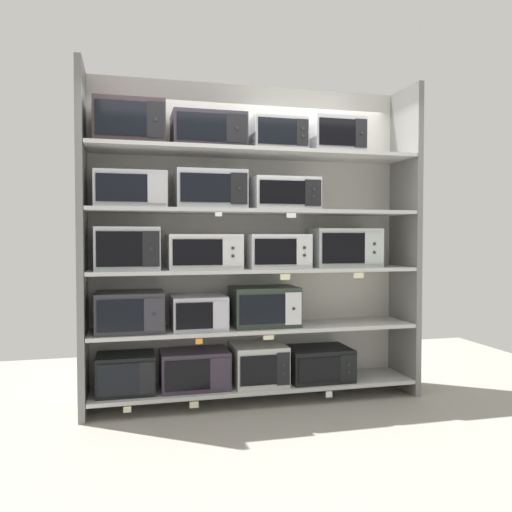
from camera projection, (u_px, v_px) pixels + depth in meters
ground at (293, 448)px, 3.37m from camera, size 6.66×6.00×0.02m
back_panel at (249, 240)px, 4.55m from camera, size 2.86×0.04×2.66m
upright_left at (82, 240)px, 3.97m from camera, size 0.05×0.48×2.66m
upright_right at (405, 240)px, 4.62m from camera, size 0.05×0.48×2.66m
shelf_0 at (256, 385)px, 4.33m from camera, size 2.66×0.48×0.03m
microwave_0 at (126, 373)px, 4.07m from camera, size 0.44×0.36×0.30m
microwave_1 at (194, 369)px, 4.20m from camera, size 0.54×0.37×0.30m
microwave_2 at (258, 364)px, 4.33m from camera, size 0.43×0.43×0.33m
microwave_3 at (318, 363)px, 4.46m from camera, size 0.53×0.42×0.27m
price_tag_0 at (127, 410)px, 3.85m from camera, size 0.06×0.00×0.04m
price_tag_1 at (194, 405)px, 3.97m from camera, size 0.07×0.00×0.05m
price_tag_2 at (329, 394)px, 4.23m from camera, size 0.05×0.00×0.05m
shelf_1 at (256, 328)px, 4.32m from camera, size 2.66×0.48×0.03m
microwave_4 at (130, 312)px, 4.06m from camera, size 0.52×0.44×0.31m
microwave_5 at (198, 312)px, 4.19m from camera, size 0.43×0.42×0.27m
microwave_6 at (264, 306)px, 4.33m from camera, size 0.54×0.40×0.32m
price_tag_3 at (199, 341)px, 3.96m from camera, size 0.05×0.00×0.04m
price_tag_4 at (269, 338)px, 4.09m from camera, size 0.09×0.00×0.03m
shelf_2 at (256, 270)px, 4.30m from camera, size 2.66×0.48×0.03m
microwave_7 at (127, 249)px, 4.04m from camera, size 0.49×0.38×0.33m
microwave_8 at (204, 252)px, 4.19m from camera, size 0.58×0.37×0.28m
microwave_9 at (277, 251)px, 4.34m from camera, size 0.50×0.37×0.28m
microwave_10 at (345, 248)px, 4.48m from camera, size 0.58×0.34×0.33m
price_tag_5 at (285, 277)px, 4.11m from camera, size 0.08×0.00×0.05m
price_tag_6 at (359, 275)px, 4.26m from camera, size 0.09×0.00×0.04m
shelf_3 at (256, 212)px, 4.29m from camera, size 2.66×0.48×0.03m
microwave_11 at (131, 190)px, 4.04m from camera, size 0.54×0.40×0.28m
microwave_12 at (210, 190)px, 4.18m from camera, size 0.55×0.40×0.30m
microwave_13 at (284, 194)px, 4.33m from camera, size 0.55×0.38×0.26m
price_tag_7 at (219, 214)px, 3.96m from camera, size 0.05×0.00×0.03m
price_tag_8 at (291, 215)px, 4.10m from camera, size 0.08×0.00×0.04m
shelf_4 at (256, 153)px, 4.27m from camera, size 2.66×0.48×0.03m
microwave_14 at (129, 124)px, 4.02m from camera, size 0.53×0.42×0.33m
microwave_15 at (208, 132)px, 4.17m from camera, size 0.58×0.38×0.27m
microwave_16 at (277, 136)px, 4.30m from camera, size 0.44×0.38×0.26m
microwave_17 at (333, 137)px, 4.42m from camera, size 0.44×0.43×0.29m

